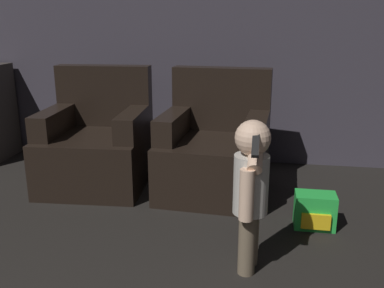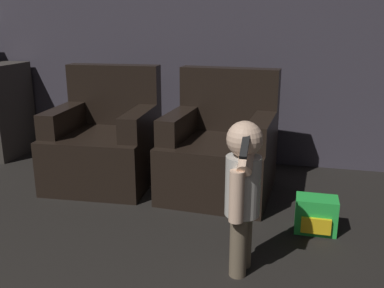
{
  "view_description": "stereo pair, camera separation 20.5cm",
  "coord_description": "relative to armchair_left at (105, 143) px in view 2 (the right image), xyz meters",
  "views": [
    {
      "loc": [
        0.55,
        0.4,
        1.36
      ],
      "look_at": [
        0.1,
        3.1,
        0.56
      ],
      "focal_mm": 40.0,
      "sensor_mm": 36.0,
      "label": 1
    },
    {
      "loc": [
        0.75,
        0.44,
        1.36
      ],
      "look_at": [
        0.1,
        3.1,
        0.56
      ],
      "focal_mm": 40.0,
      "sensor_mm": 36.0,
      "label": 2
    }
  ],
  "objects": [
    {
      "name": "wall_back",
      "position": [
        0.81,
        0.81,
        0.96
      ],
      "size": [
        8.4,
        0.05,
        2.6
      ],
      "color": "#3D3842",
      "rests_on": "ground_plane"
    },
    {
      "name": "armchair_left",
      "position": [
        0.0,
        0.0,
        0.0
      ],
      "size": [
        0.87,
        0.88,
        0.98
      ],
      "rotation": [
        0.0,
        0.0,
        0.06
      ],
      "color": "black",
      "rests_on": "ground_plane"
    },
    {
      "name": "armchair_right",
      "position": [
        1.0,
        -0.0,
        0.0
      ],
      "size": [
        0.87,
        0.88,
        0.98
      ],
      "rotation": [
        0.0,
        0.0,
        -0.06
      ],
      "color": "black",
      "rests_on": "ground_plane"
    },
    {
      "name": "person_toddler",
      "position": [
        1.32,
        -1.13,
        0.17
      ],
      "size": [
        0.19,
        0.34,
        0.86
      ],
      "rotation": [
        0.0,
        0.0,
        -1.72
      ],
      "color": "brown",
      "rests_on": "ground_plane"
    },
    {
      "name": "toy_backpack",
      "position": [
        1.74,
        -0.55,
        -0.22
      ],
      "size": [
        0.27,
        0.19,
        0.24
      ],
      "color": "green",
      "rests_on": "ground_plane"
    }
  ]
}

